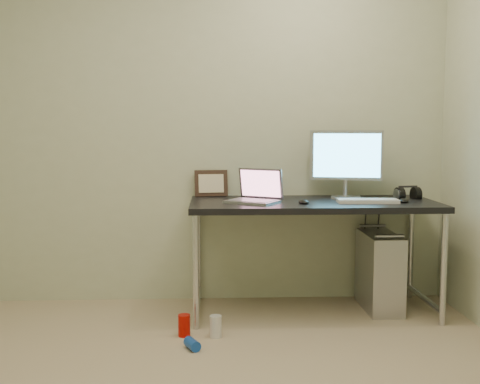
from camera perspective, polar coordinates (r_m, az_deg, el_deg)
wall_back at (r=4.27m, az=-3.95°, el=6.32°), size 3.50×0.02×2.50m
desk at (r=4.01m, az=6.94°, el=-1.97°), size 1.62×0.71×0.75m
tower_computer at (r=4.23m, az=13.09°, el=-7.32°), size 0.22×0.50×0.55m
cable_a at (r=4.43m, az=11.63°, el=-4.86°), size 0.01×0.16×0.69m
cable_b at (r=4.44m, az=12.82°, el=-5.13°), size 0.02×0.11×0.71m
can_red at (r=3.66m, az=-5.31°, el=-12.49°), size 0.09×0.09×0.13m
can_white at (r=3.63m, az=-2.32°, el=-12.62°), size 0.08×0.08×0.13m
can_blue at (r=3.46m, az=-4.55°, el=-14.19°), size 0.10×0.13×0.06m
laptop at (r=3.91m, az=1.49°, el=-0.23°), size 0.40×0.38×0.22m
monitor at (r=4.19m, az=10.04°, el=3.14°), size 0.49×0.18×0.47m
keyboard at (r=3.97m, az=12.02°, el=-0.84°), size 0.40×0.15×0.02m
mouse_right at (r=4.04m, az=15.27°, el=-0.71°), size 0.10×0.12×0.04m
mouse_left at (r=3.85m, az=6.06°, el=-0.86°), size 0.07×0.11×0.03m
headphones at (r=4.25m, az=15.62°, el=-0.22°), size 0.18×0.11×0.11m
picture_frame at (r=4.25m, az=-2.75°, el=0.83°), size 0.24×0.09×0.19m
webcam at (r=4.23m, az=1.63°, el=0.85°), size 0.05×0.04×0.13m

